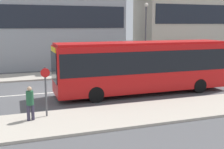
# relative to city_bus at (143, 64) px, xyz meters

# --- Properties ---
(ground_plane) EXTENTS (120.00, 120.00, 0.00)m
(ground_plane) POSITION_rel_city_bus_xyz_m (-5.94, 2.13, -1.98)
(ground_plane) COLOR #4F4F51
(sidewalk_near) EXTENTS (44.00, 3.50, 0.13)m
(sidewalk_near) POSITION_rel_city_bus_xyz_m (-5.94, -4.12, -1.91)
(sidewalk_near) COLOR #B2A899
(sidewalk_near) RESTS_ON ground_plane
(sidewalk_far) EXTENTS (44.00, 3.50, 0.13)m
(sidewalk_far) POSITION_rel_city_bus_xyz_m (-5.94, 8.38, -1.91)
(sidewalk_far) COLOR #B2A899
(sidewalk_far) RESTS_ON ground_plane
(lane_centerline) EXTENTS (41.80, 0.16, 0.01)m
(lane_centerline) POSITION_rel_city_bus_xyz_m (-5.94, 2.13, -1.98)
(lane_centerline) COLOR silver
(lane_centerline) RESTS_ON ground_plane
(city_bus) EXTENTS (11.76, 2.63, 3.45)m
(city_bus) POSITION_rel_city_bus_xyz_m (0.00, 0.00, 0.00)
(city_bus) COLOR red
(city_bus) RESTS_ON ground_plane
(parked_car_0) EXTENTS (4.28, 1.71, 1.39)m
(parked_car_0) POSITION_rel_city_bus_xyz_m (9.66, 5.58, -1.33)
(parked_car_0) COLOR maroon
(parked_car_0) RESTS_ON ground_plane
(pedestrian_near_stop) EXTENTS (0.35, 0.34, 1.62)m
(pedestrian_near_stop) POSITION_rel_city_bus_xyz_m (-7.48, -3.58, -0.93)
(pedestrian_near_stop) COLOR #383347
(pedestrian_near_stop) RESTS_ON sidewalk_near
(bus_stop_sign) EXTENTS (0.44, 0.12, 2.44)m
(bus_stop_sign) POSITION_rel_city_bus_xyz_m (-6.70, -3.19, -0.42)
(bus_stop_sign) COLOR #4C4C51
(bus_stop_sign) RESTS_ON sidewalk_near
(street_lamp) EXTENTS (0.36, 0.36, 6.40)m
(street_lamp) POSITION_rel_city_bus_xyz_m (3.63, 7.24, 2.09)
(street_lamp) COLOR #4C4C51
(street_lamp) RESTS_ON sidewalk_far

